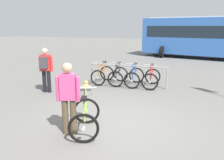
{
  "coord_description": "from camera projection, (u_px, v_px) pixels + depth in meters",
  "views": [
    {
      "loc": [
        1.86,
        -5.17,
        2.4
      ],
      "look_at": [
        -0.22,
        0.47,
        1.0
      ],
      "focal_mm": 37.12,
      "sensor_mm": 36.0,
      "label": 1
    }
  ],
  "objects": [
    {
      "name": "ground_plane",
      "position": [
        114.0,
        123.0,
        5.9
      ],
      "size": [
        80.0,
        80.0,
        0.0
      ],
      "primitive_type": "plane",
      "color": "slate"
    },
    {
      "name": "racked_bike_orange",
      "position": [
        103.0,
        75.0,
        9.95
      ],
      "size": [
        0.66,
        1.09,
        0.97
      ],
      "color": "black",
      "rests_on": "ground"
    },
    {
      "name": "racked_bike_black",
      "position": [
        118.0,
        76.0,
        9.72
      ],
      "size": [
        0.78,
        1.18,
        0.98
      ],
      "color": "black",
      "rests_on": "ground"
    },
    {
      "name": "bike_rack_rail",
      "position": [
        128.0,
        70.0,
        9.35
      ],
      "size": [
        3.21,
        0.11,
        0.88
      ],
      "color": "#99999E",
      "rests_on": "ground"
    },
    {
      "name": "racked_bike_red",
      "position": [
        151.0,
        78.0,
        9.28
      ],
      "size": [
        0.75,
        1.17,
        0.98
      ],
      "color": "black",
      "rests_on": "ground"
    },
    {
      "name": "racked_bike_blue",
      "position": [
        134.0,
        77.0,
        9.5
      ],
      "size": [
        0.73,
        1.15,
        0.97
      ],
      "color": "black",
      "rests_on": "ground"
    },
    {
      "name": "pedestrian_with_backpack",
      "position": [
        46.0,
        67.0,
        8.41
      ],
      "size": [
        0.52,
        0.38,
        1.64
      ],
      "color": "black",
      "rests_on": "ground"
    },
    {
      "name": "person_with_featured_bike",
      "position": [
        68.0,
        96.0,
        5.1
      ],
      "size": [
        0.51,
        0.3,
        1.64
      ],
      "color": "brown",
      "rests_on": "ground"
    },
    {
      "name": "bus_distant",
      "position": [
        211.0,
        35.0,
        17.08
      ],
      "size": [
        10.3,
        4.71,
        3.08
      ],
      "color": "#3366B7",
      "rests_on": "ground"
    },
    {
      "name": "featured_bicycle",
      "position": [
        85.0,
        111.0,
        5.38
      ],
      "size": [
        1.03,
        1.26,
        1.09
      ],
      "color": "black",
      "rests_on": "ground"
    }
  ]
}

